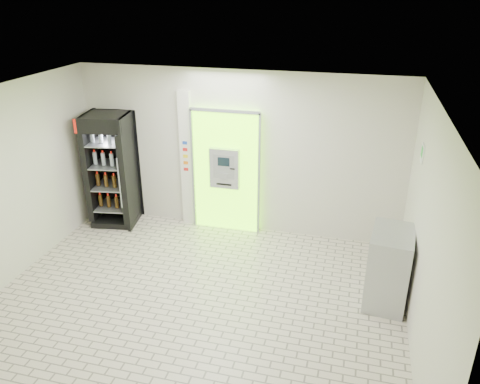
% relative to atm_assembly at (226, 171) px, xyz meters
% --- Properties ---
extents(ground, '(6.00, 6.00, 0.00)m').
position_rel_atm_assembly_xyz_m(ground, '(0.20, -2.41, -1.17)').
color(ground, beige).
rests_on(ground, ground).
extents(room_shell, '(6.00, 6.00, 6.00)m').
position_rel_atm_assembly_xyz_m(room_shell, '(0.20, -2.41, 0.67)').
color(room_shell, beige).
rests_on(room_shell, ground).
extents(atm_assembly, '(1.30, 0.24, 2.33)m').
position_rel_atm_assembly_xyz_m(atm_assembly, '(0.00, 0.00, 0.00)').
color(atm_assembly, '#7BFF0F').
rests_on(atm_assembly, ground).
extents(pillar, '(0.22, 0.11, 2.60)m').
position_rel_atm_assembly_xyz_m(pillar, '(-0.78, 0.04, 0.13)').
color(pillar, silver).
rests_on(pillar, ground).
extents(beverage_cooler, '(0.92, 0.87, 2.17)m').
position_rel_atm_assembly_xyz_m(beverage_cooler, '(-2.18, -0.28, -0.13)').
color(beverage_cooler, black).
rests_on(beverage_cooler, ground).
extents(steel_cabinet, '(0.67, 0.91, 1.14)m').
position_rel_atm_assembly_xyz_m(steel_cabinet, '(2.91, -1.64, -0.60)').
color(steel_cabinet, '#A8AAB0').
rests_on(steel_cabinet, ground).
extents(exit_sign, '(0.02, 0.22, 0.26)m').
position_rel_atm_assembly_xyz_m(exit_sign, '(3.19, -1.01, 0.95)').
color(exit_sign, white).
rests_on(exit_sign, room_shell).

